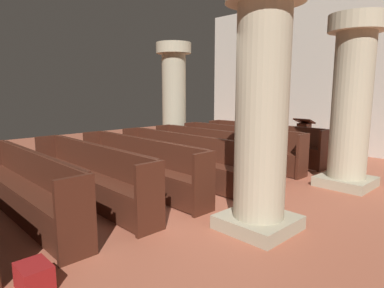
# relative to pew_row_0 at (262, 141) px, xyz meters

# --- Properties ---
(ground_plane) EXTENTS (19.20, 19.20, 0.00)m
(ground_plane) POSITION_rel_pew_row_0_xyz_m (1.09, -3.59, -0.50)
(ground_plane) COLOR #AD5B42
(back_wall) EXTENTS (10.00, 0.16, 4.50)m
(back_wall) POSITION_rel_pew_row_0_xyz_m (1.09, 2.49, 1.75)
(back_wall) COLOR beige
(back_wall) RESTS_ON ground
(pew_row_0) EXTENTS (3.40, 0.46, 0.93)m
(pew_row_0) POSITION_rel_pew_row_0_xyz_m (0.00, 0.00, 0.00)
(pew_row_0) COLOR #4C2316
(pew_row_0) RESTS_ON ground
(pew_row_1) EXTENTS (3.40, 0.46, 0.93)m
(pew_row_1) POSITION_rel_pew_row_0_xyz_m (0.00, -0.98, 0.00)
(pew_row_1) COLOR #4C2316
(pew_row_1) RESTS_ON ground
(pew_row_2) EXTENTS (3.40, 0.47, 0.93)m
(pew_row_2) POSITION_rel_pew_row_0_xyz_m (0.00, -1.95, 0.00)
(pew_row_2) COLOR #4C2316
(pew_row_2) RESTS_ON ground
(pew_row_3) EXTENTS (3.40, 0.46, 0.93)m
(pew_row_3) POSITION_rel_pew_row_0_xyz_m (0.00, -2.93, 0.00)
(pew_row_3) COLOR #4C2316
(pew_row_3) RESTS_ON ground
(pew_row_4) EXTENTS (3.40, 0.46, 0.93)m
(pew_row_4) POSITION_rel_pew_row_0_xyz_m (0.00, -3.91, 0.00)
(pew_row_4) COLOR #4C2316
(pew_row_4) RESTS_ON ground
(pew_row_5) EXTENTS (3.40, 0.47, 0.93)m
(pew_row_5) POSITION_rel_pew_row_0_xyz_m (0.00, -4.89, 0.00)
(pew_row_5) COLOR #4C2316
(pew_row_5) RESTS_ON ground
(pew_row_6) EXTENTS (3.40, 0.46, 0.93)m
(pew_row_6) POSITION_rel_pew_row_0_xyz_m (0.00, -5.86, 0.00)
(pew_row_6) COLOR #4C2316
(pew_row_6) RESTS_ON ground
(pillar_aisle_side) EXTENTS (1.00, 1.00, 3.15)m
(pillar_aisle_side) POSITION_rel_pew_row_0_xyz_m (2.54, -0.91, 1.14)
(pillar_aisle_side) COLOR tan
(pillar_aisle_side) RESTS_ON ground
(pillar_far_side) EXTENTS (1.00, 1.00, 3.15)m
(pillar_far_side) POSITION_rel_pew_row_0_xyz_m (-2.49, -0.90, 1.14)
(pillar_far_side) COLOR tan
(pillar_far_side) RESTS_ON ground
(pillar_aisle_rear) EXTENTS (0.97, 0.97, 3.15)m
(pillar_aisle_rear) POSITION_rel_pew_row_0_xyz_m (2.54, -3.79, 1.14)
(pillar_aisle_rear) COLOR tan
(pillar_aisle_rear) RESTS_ON ground
(lectern) EXTENTS (0.48, 0.45, 1.08)m
(lectern) POSITION_rel_pew_row_0_xyz_m (0.70, 0.89, -0.05)
(lectern) COLOR #411E13
(lectern) RESTS_ON ground
(hymn_book) EXTENTS (0.15, 0.21, 0.02)m
(hymn_book) POSITION_rel_pew_row_0_xyz_m (-0.49, 0.19, 0.44)
(hymn_book) COLOR black
(hymn_book) RESTS_ON pew_row_0
(kneeler_box_red) EXTENTS (0.35, 0.27, 0.24)m
(kneeler_box_red) POSITION_rel_pew_row_0_xyz_m (1.89, -6.41, -0.38)
(kneeler_box_red) COLOR maroon
(kneeler_box_red) RESTS_ON ground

